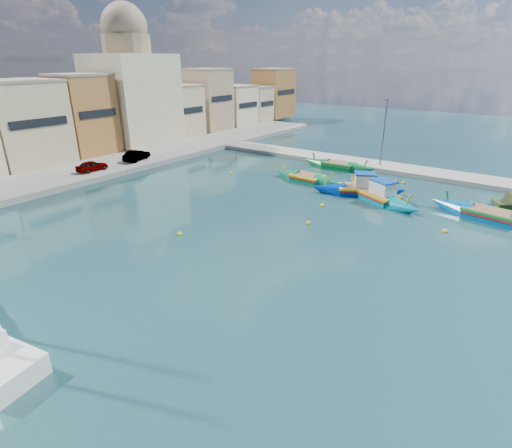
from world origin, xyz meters
TOP-DOWN VIEW (x-y plane):
  - ground at (0.00, 0.00)m, footprint 160.00×160.00m
  - east_quay at (18.00, 0.00)m, footprint 4.00×70.00m
  - north_quay at (0.00, 32.00)m, footprint 80.00×8.00m
  - north_townhouses at (6.68, 39.36)m, footprint 83.20×7.87m
  - church_block at (10.00, 40.00)m, footprint 10.00×10.00m
  - quay_street_lamp at (17.44, 6.00)m, footprint 1.18×0.16m
  - parked_cars at (-10.72, 30.50)m, footprint 29.23×2.65m
  - luzzu_turquoise_cabin at (6.49, 2.25)m, footprint 6.34×9.72m
  - luzzu_blue_cabin at (7.28, 4.40)m, footprint 6.12×8.97m
  - luzzu_cyan_mid at (15.00, 10.04)m, footprint 2.42×9.08m
  - luzzu_green at (8.13, 10.44)m, footprint 2.72×8.27m
  - luzzu_blue_south at (7.15, -6.75)m, footprint 3.87×10.14m
  - tender_near at (9.71, -7.96)m, footprint 3.08×3.66m
  - mooring_buoys at (2.03, 6.31)m, footprint 23.26×23.49m

SIDE VIEW (x-z plane):
  - ground at x=0.00m, z-range 0.00..0.00m
  - mooring_buoys at x=2.03m, z-range -0.10..0.26m
  - east_quay at x=18.00m, z-range 0.00..0.50m
  - luzzu_green at x=8.13m, z-range -1.01..1.56m
  - luzzu_cyan_mid at x=15.00m, z-range -1.05..1.61m
  - luzzu_blue_south at x=7.15m, z-range -1.13..1.73m
  - north_quay at x=0.00m, z-range 0.00..0.60m
  - luzzu_turquoise_cabin at x=6.49m, z-range -1.20..1.96m
  - luzzu_blue_cabin at x=7.28m, z-range -1.20..1.98m
  - tender_near at x=9.71m, z-range -0.30..1.28m
  - parked_cars at x=-10.72m, z-range 0.58..1.87m
  - quay_street_lamp at x=17.44m, z-range 0.34..8.34m
  - north_townhouses at x=6.68m, z-range -0.10..10.09m
  - church_block at x=10.00m, z-range -1.14..17.96m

